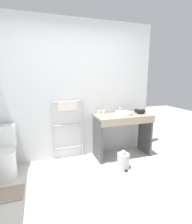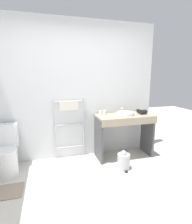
# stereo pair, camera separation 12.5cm
# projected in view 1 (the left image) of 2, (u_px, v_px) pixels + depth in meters

# --- Properties ---
(ground_plane) EXTENTS (12.00, 12.00, 0.00)m
(ground_plane) POSITION_uv_depth(u_px,v_px,m) (102.00, 213.00, 2.06)
(ground_plane) COLOR beige
(wall_back) EXTENTS (3.23, 0.12, 2.59)m
(wall_back) POSITION_uv_depth(u_px,v_px,m) (72.00, 91.00, 3.32)
(wall_back) COLOR silver
(wall_back) RESTS_ON ground_plane
(toilet) EXTENTS (0.39, 0.55, 0.80)m
(toilet) POSITION_uv_depth(u_px,v_px,m) (4.00, 157.00, 2.77)
(toilet) COLOR white
(toilet) RESTS_ON ground_plane
(towel_radiator) EXTENTS (0.59, 0.06, 1.17)m
(towel_radiator) POSITION_uv_depth(u_px,v_px,m) (68.00, 116.00, 3.27)
(towel_radiator) COLOR silver
(towel_radiator) RESTS_ON ground_plane
(vanity_counter) EXTENTS (1.08, 0.53, 0.85)m
(vanity_counter) POSITION_uv_depth(u_px,v_px,m) (123.00, 128.00, 3.42)
(vanity_counter) COLOR gray
(vanity_counter) RESTS_ON ground_plane
(sink_basin) EXTENTS (0.33, 0.33, 0.06)m
(sink_basin) POSITION_uv_depth(u_px,v_px,m) (124.00, 113.00, 3.36)
(sink_basin) COLOR white
(sink_basin) RESTS_ON vanity_counter
(faucet) EXTENTS (0.02, 0.10, 0.11)m
(faucet) POSITION_uv_depth(u_px,v_px,m) (120.00, 109.00, 3.52)
(faucet) COLOR silver
(faucet) RESTS_ON vanity_counter
(cup_near_wall) EXTENTS (0.07, 0.07, 0.08)m
(cup_near_wall) POSITION_uv_depth(u_px,v_px,m) (99.00, 112.00, 3.37)
(cup_near_wall) COLOR white
(cup_near_wall) RESTS_ON vanity_counter
(cup_near_edge) EXTENTS (0.06, 0.06, 0.09)m
(cup_near_edge) POSITION_uv_depth(u_px,v_px,m) (103.00, 112.00, 3.37)
(cup_near_edge) COLOR white
(cup_near_edge) RESTS_ON vanity_counter
(hair_dryer) EXTENTS (0.18, 0.20, 0.09)m
(hair_dryer) POSITION_uv_depth(u_px,v_px,m) (141.00, 111.00, 3.47)
(hair_dryer) COLOR black
(hair_dryer) RESTS_ON vanity_counter
(trash_bin) EXTENTS (0.22, 0.25, 0.34)m
(trash_bin) POSITION_uv_depth(u_px,v_px,m) (123.00, 160.00, 3.02)
(trash_bin) COLOR #B7B7BC
(trash_bin) RESTS_ON ground_plane
(bath_mat) EXTENTS (0.56, 0.36, 0.01)m
(bath_mat) POSITION_uv_depth(u_px,v_px,m) (1.00, 196.00, 2.34)
(bath_mat) COLOR gray
(bath_mat) RESTS_ON ground_plane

